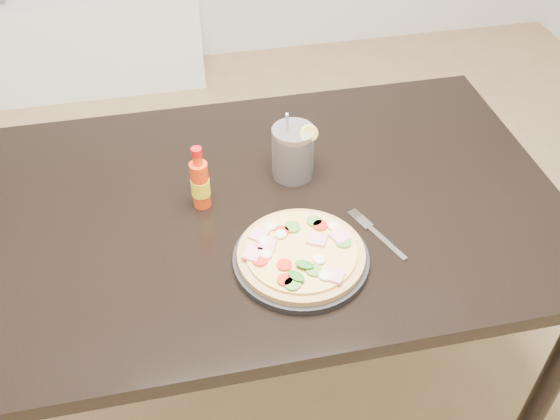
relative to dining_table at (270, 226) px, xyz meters
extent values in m
plane|color=#9E7A51|center=(0.10, -0.13, -0.67)|extent=(4.50, 4.50, 0.00)
cube|color=black|center=(0.00, 0.00, 0.06)|extent=(1.40, 0.90, 0.04)
cylinder|color=black|center=(0.64, -0.39, -0.31)|extent=(0.06, 0.06, 0.71)
cylinder|color=black|center=(-0.64, 0.39, -0.31)|extent=(0.06, 0.06, 0.71)
cylinder|color=black|center=(0.64, 0.39, -0.31)|extent=(0.06, 0.06, 0.71)
cylinder|color=black|center=(0.03, -0.21, 0.09)|extent=(0.29, 0.29, 0.02)
cylinder|color=tan|center=(0.03, -0.21, 0.11)|extent=(0.27, 0.27, 0.01)
cylinder|color=#DBBC5F|center=(0.03, -0.21, 0.12)|extent=(0.24, 0.24, 0.01)
cube|color=pink|center=(-0.04, -0.18, 0.12)|extent=(0.05, 0.05, 0.01)
cube|color=pink|center=(0.07, -0.19, 0.12)|extent=(0.05, 0.05, 0.01)
cube|color=pink|center=(-0.08, -0.20, 0.12)|extent=(0.05, 0.05, 0.01)
cube|color=pink|center=(0.07, -0.29, 0.12)|extent=(0.05, 0.05, 0.01)
cube|color=pink|center=(-0.05, -0.15, 0.12)|extent=(0.05, 0.05, 0.01)
cube|color=pink|center=(0.12, -0.19, 0.12)|extent=(0.05, 0.05, 0.01)
cylinder|color=red|center=(0.00, -0.15, 0.12)|extent=(0.03, 0.03, 0.01)
cylinder|color=red|center=(-0.02, -0.24, 0.12)|extent=(0.03, 0.03, 0.01)
cylinder|color=red|center=(0.09, -0.14, 0.12)|extent=(0.03, 0.03, 0.01)
cylinder|color=red|center=(-0.07, -0.19, 0.12)|extent=(0.03, 0.03, 0.01)
cylinder|color=red|center=(-0.02, -0.28, 0.12)|extent=(0.03, 0.03, 0.01)
cylinder|color=red|center=(-0.06, -0.22, 0.12)|extent=(0.03, 0.03, 0.01)
cylinder|color=#49862C|center=(0.08, -0.13, 0.12)|extent=(0.03, 0.03, 0.01)
cylinder|color=#49862C|center=(0.02, -0.14, 0.12)|extent=(0.03, 0.03, 0.01)
cylinder|color=#49862C|center=(0.12, -0.21, 0.12)|extent=(0.03, 0.03, 0.01)
cylinder|color=#49862C|center=(0.04, -0.27, 0.12)|extent=(0.03, 0.03, 0.01)
cylinder|color=#49862C|center=(-0.01, -0.30, 0.12)|extent=(0.03, 0.03, 0.01)
ellipsoid|color=#EDE5CD|center=(-0.05, -0.21, 0.12)|extent=(0.03, 0.03, 0.01)
ellipsoid|color=#EDE5CD|center=(0.06, -0.24, 0.12)|extent=(0.03, 0.03, 0.01)
ellipsoid|color=#EDE5CD|center=(-0.02, -0.12, 0.12)|extent=(0.03, 0.03, 0.01)
ellipsoid|color=#EDE5CD|center=(0.06, -0.29, 0.12)|extent=(0.03, 0.03, 0.01)
ellipsoid|color=#EDE5CD|center=(-0.05, -0.16, 0.12)|extent=(0.03, 0.03, 0.01)
ellipsoid|color=#EDE5CD|center=(0.11, -0.15, 0.12)|extent=(0.03, 0.03, 0.01)
ellipsoid|color=#EDE5CD|center=(-0.01, -0.15, 0.12)|extent=(0.03, 0.03, 0.01)
ellipsoid|color=#20701A|center=(0.02, -0.26, 0.13)|extent=(0.05, 0.04, 0.00)
ellipsoid|color=#20701A|center=(0.00, -0.28, 0.13)|extent=(0.04, 0.04, 0.00)
cylinder|color=#E83B0D|center=(-0.16, 0.02, 0.14)|extent=(0.05, 0.05, 0.12)
cylinder|color=yellow|center=(-0.16, 0.02, 0.14)|extent=(0.04, 0.04, 0.04)
cylinder|color=#E83B0D|center=(-0.16, 0.02, 0.22)|extent=(0.02, 0.02, 0.03)
cylinder|color=red|center=(-0.16, 0.02, 0.24)|extent=(0.02, 0.02, 0.02)
cylinder|color=black|center=(0.08, 0.09, 0.14)|extent=(0.09, 0.09, 0.12)
cylinder|color=silver|center=(0.08, 0.09, 0.15)|extent=(0.10, 0.10, 0.14)
cylinder|color=#F2E059|center=(0.11, 0.07, 0.22)|extent=(0.04, 0.01, 0.04)
cylinder|color=#B2B2B7|center=(0.07, 0.10, 0.19)|extent=(0.03, 0.06, 0.17)
cube|color=silver|center=(0.23, -0.19, 0.09)|extent=(0.06, 0.12, 0.00)
cube|color=silver|center=(0.20, -0.12, 0.09)|extent=(0.04, 0.05, 0.00)
cube|color=silver|center=(0.18, -0.09, 0.09)|extent=(0.01, 0.03, 0.00)
cube|color=silver|center=(0.18, -0.09, 0.09)|extent=(0.01, 0.03, 0.00)
cube|color=silver|center=(0.19, -0.09, 0.09)|extent=(0.01, 0.03, 0.00)
cube|color=silver|center=(0.19, -0.09, 0.09)|extent=(0.01, 0.03, 0.00)
cube|color=white|center=(-0.70, 1.94, -0.42)|extent=(1.40, 0.34, 0.50)
camera|label=1|loc=(-0.20, -1.09, 1.08)|focal=40.00mm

